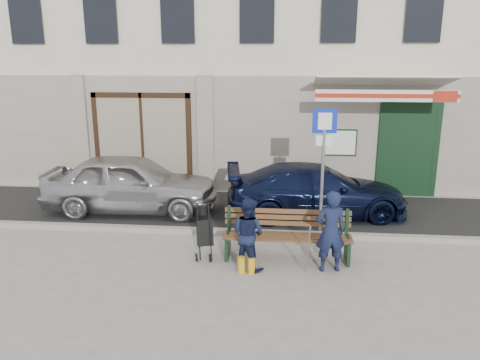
# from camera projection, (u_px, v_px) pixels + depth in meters

# --- Properties ---
(ground) EXTENTS (80.00, 80.00, 0.00)m
(ground) POSITION_uv_depth(u_px,v_px,m) (239.00, 265.00, 8.58)
(ground) COLOR #9E9991
(ground) RESTS_ON ground
(asphalt_lane) EXTENTS (60.00, 3.20, 0.01)m
(asphalt_lane) POSITION_uv_depth(u_px,v_px,m) (251.00, 211.00, 11.56)
(asphalt_lane) COLOR #282828
(asphalt_lane) RESTS_ON ground
(curb) EXTENTS (60.00, 0.18, 0.12)m
(curb) POSITION_uv_depth(u_px,v_px,m) (246.00, 233.00, 10.01)
(curb) COLOR #9E9384
(curb) RESTS_ON ground
(building) EXTENTS (20.00, 8.27, 10.00)m
(building) POSITION_uv_depth(u_px,v_px,m) (264.00, 17.00, 15.44)
(building) COLOR beige
(building) RESTS_ON ground
(car_silver) EXTENTS (4.25, 1.82, 1.43)m
(car_silver) POSITION_uv_depth(u_px,v_px,m) (131.00, 183.00, 11.42)
(car_silver) COLOR #B3B3B8
(car_silver) RESTS_ON ground
(car_navy) EXTENTS (4.46, 2.27, 1.24)m
(car_navy) POSITION_uv_depth(u_px,v_px,m) (317.00, 190.00, 11.15)
(car_navy) COLOR black
(car_navy) RESTS_ON ground
(parking_sign) EXTENTS (0.50, 0.08, 2.70)m
(parking_sign) POSITION_uv_depth(u_px,v_px,m) (323.00, 152.00, 9.63)
(parking_sign) COLOR gray
(parking_sign) RESTS_ON ground
(bench) EXTENTS (2.40, 1.17, 0.98)m
(bench) POSITION_uv_depth(u_px,v_px,m) (285.00, 236.00, 8.75)
(bench) COLOR brown
(bench) RESTS_ON ground
(man) EXTENTS (0.60, 0.45, 1.49)m
(man) POSITION_uv_depth(u_px,v_px,m) (330.00, 231.00, 8.21)
(man) COLOR #141C39
(man) RESTS_ON ground
(woman) EXTENTS (0.81, 0.76, 1.32)m
(woman) POSITION_uv_depth(u_px,v_px,m) (248.00, 234.00, 8.32)
(woman) COLOR #131A36
(woman) RESTS_ON ground
(stroller) EXTENTS (0.37, 0.47, 1.05)m
(stroller) POSITION_uv_depth(u_px,v_px,m) (205.00, 234.00, 8.83)
(stroller) COLOR black
(stroller) RESTS_ON ground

